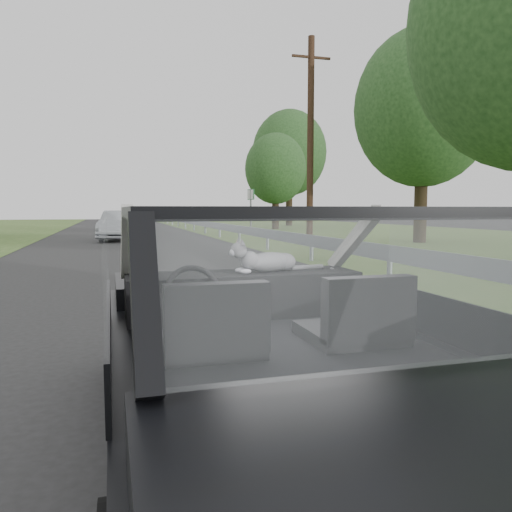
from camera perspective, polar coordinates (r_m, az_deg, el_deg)
ground at (r=3.16m, az=1.73°, el=-21.67°), size 140.00×140.00×0.00m
subject_car at (r=2.90m, az=1.77°, el=-8.80°), size 1.80×4.00×1.45m
dashboard at (r=3.46m, az=-1.44°, el=-4.35°), size 1.58×0.45×0.30m
driver_seat at (r=2.49m, az=-4.98°, el=-7.52°), size 0.50×0.72×0.42m
passenger_seat at (r=2.76m, az=11.66°, el=-6.35°), size 0.50×0.72×0.42m
steering_wheel at (r=3.08m, az=-7.25°, el=-4.28°), size 0.36×0.36×0.04m
cat at (r=3.47m, az=1.53°, el=-0.53°), size 0.55×0.28×0.24m
guardrail at (r=13.71m, az=5.92°, el=1.80°), size 0.05×90.00×0.32m
other_car at (r=23.64m, az=-15.26°, el=3.39°), size 2.31×4.35×1.36m
highway_sign at (r=29.80m, az=-0.60°, el=5.15°), size 0.20×1.05×2.60m
utility_pole at (r=22.93m, az=6.24°, el=13.02°), size 0.31×0.31×8.97m
tree_1 at (r=22.54m, az=18.50°, el=12.53°), size 7.08×7.08×8.67m
tree_2 at (r=35.49m, az=2.25°, el=8.37°), size 5.37×5.37×6.54m
tree_3 at (r=42.86m, az=3.83°, el=9.81°), size 8.13×8.13×9.47m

